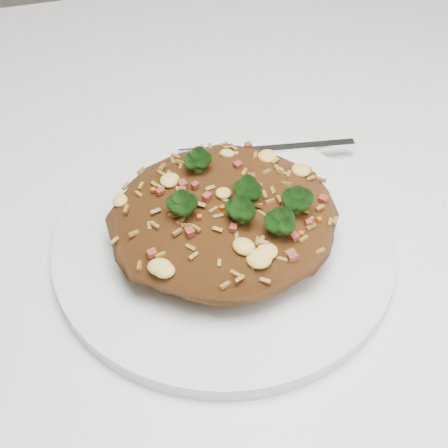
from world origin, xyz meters
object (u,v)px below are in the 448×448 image
at_px(plate, 224,243).
at_px(dining_table, 218,260).
at_px(fork, 276,148).
at_px(fried_rice, 225,210).

bearing_deg(plate, dining_table, 79.66).
xyz_separation_m(dining_table, fork, (0.06, 0.03, 0.11)).
bearing_deg(dining_table, fork, 23.68).
distance_m(dining_table, plate, 0.12).
bearing_deg(dining_table, fried_rice, -99.99).
xyz_separation_m(dining_table, plate, (-0.01, -0.06, 0.10)).
bearing_deg(plate, fried_rice, -54.93).
bearing_deg(fried_rice, plate, 125.07).
relative_size(plate, fried_rice, 1.53).
distance_m(fried_rice, fork, 0.12).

